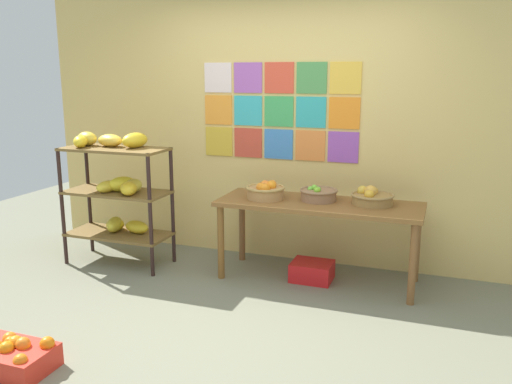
% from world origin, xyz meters
% --- Properties ---
extents(ground, '(9.19, 9.19, 0.00)m').
position_xyz_m(ground, '(0.00, 0.00, 0.00)').
color(ground, slate).
extents(back_wall_with_art, '(5.19, 0.07, 2.78)m').
position_xyz_m(back_wall_with_art, '(-0.00, 1.63, 1.39)').
color(back_wall_with_art, '#E2C06D').
rests_on(back_wall_with_art, ground).
extents(banana_shelf_unit, '(1.00, 0.49, 1.27)m').
position_xyz_m(banana_shelf_unit, '(-1.47, 0.92, 0.77)').
color(banana_shelf_unit, black).
rests_on(banana_shelf_unit, ground).
extents(display_table, '(1.77, 0.64, 0.72)m').
position_xyz_m(display_table, '(0.44, 1.14, 0.63)').
color(display_table, brown).
rests_on(display_table, ground).
extents(fruit_basket_centre, '(0.35, 0.35, 0.17)m').
position_xyz_m(fruit_basket_centre, '(-0.04, 1.10, 0.79)').
color(fruit_basket_centre, '#B3864D').
rests_on(fruit_basket_centre, display_table).
extents(fruit_basket_back_left, '(0.37, 0.37, 0.16)m').
position_xyz_m(fruit_basket_back_left, '(0.87, 1.22, 0.78)').
color(fruit_basket_back_left, olive).
rests_on(fruit_basket_back_left, display_table).
extents(fruit_basket_right, '(0.33, 0.33, 0.13)m').
position_xyz_m(fruit_basket_right, '(0.41, 1.19, 0.77)').
color(fruit_basket_right, '#926A48').
rests_on(fruit_basket_right, display_table).
extents(produce_crate_under_table, '(0.36, 0.29, 0.17)m').
position_xyz_m(produce_crate_under_table, '(0.39, 1.11, 0.08)').
color(produce_crate_under_table, red).
rests_on(produce_crate_under_table, ground).
extents(orange_crate_foreground, '(0.52, 0.33, 0.21)m').
position_xyz_m(orange_crate_foreground, '(-1.00, -0.96, 0.09)').
color(orange_crate_foreground, red).
rests_on(orange_crate_foreground, ground).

